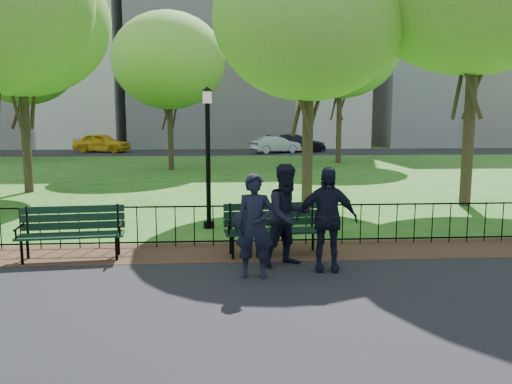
{
  "coord_description": "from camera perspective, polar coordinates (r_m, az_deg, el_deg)",
  "views": [
    {
      "loc": [
        -0.78,
        -8.45,
        2.66
      ],
      "look_at": [
        -0.12,
        1.5,
        1.25
      ],
      "focal_mm": 35.0,
      "sensor_mm": 36.0,
      "label": 1
    }
  ],
  "objects": [
    {
      "name": "apartment_west",
      "position": [
        61.19,
        -25.24,
        17.06
      ],
      "size": [
        22.0,
        15.0,
        26.0
      ],
      "primitive_type": "cube",
      "color": "silver",
      "rests_on": "ground"
    },
    {
      "name": "lamppost",
      "position": [
        12.41,
        -5.51,
        4.55
      ],
      "size": [
        0.31,
        0.31,
        3.5
      ],
      "color": "black",
      "rests_on": "ground"
    },
    {
      "name": "tree_mid_w",
      "position": [
        20.95,
        -25.53,
        17.38
      ],
      "size": [
        6.54,
        6.54,
        9.11
      ],
      "color": "#2D2116",
      "rests_on": "ground"
    },
    {
      "name": "park_bench_main",
      "position": [
        9.92,
        0.8,
        -3.51
      ],
      "size": [
        2.02,
        0.79,
        1.12
      ],
      "rotation": [
        0.0,
        0.0,
        0.09
      ],
      "color": "black",
      "rests_on": "ground"
    },
    {
      "name": "far_street",
      "position": [
        43.54,
        -2.8,
        4.57
      ],
      "size": [
        70.0,
        9.0,
        0.01
      ],
      "primitive_type": "cube",
      "color": "black",
      "rests_on": "ground"
    },
    {
      "name": "taxi",
      "position": [
        45.02,
        -17.2,
        5.39
      ],
      "size": [
        5.19,
        3.2,
        1.65
      ],
      "primitive_type": "imported",
      "rotation": [
        0.0,
        0.0,
        1.29
      ],
      "color": "gold",
      "rests_on": "far_street"
    },
    {
      "name": "park_bench_left_a",
      "position": [
        10.32,
        -20.29,
        -3.74
      ],
      "size": [
        2.02,
        0.81,
        1.12
      ],
      "rotation": [
        0.0,
        0.0,
        0.1
      ],
      "color": "black",
      "rests_on": "ground"
    },
    {
      "name": "sedan_dark",
      "position": [
        44.15,
        4.62,
        5.6
      ],
      "size": [
        5.38,
        2.52,
        1.52
      ],
      "primitive_type": "imported",
      "rotation": [
        0.0,
        0.0,
        1.5
      ],
      "color": "black",
      "rests_on": "far_street"
    },
    {
      "name": "person_left",
      "position": [
        8.46,
        -0.14,
        -3.91
      ],
      "size": [
        0.69,
        0.5,
        1.79
      ],
      "primitive_type": "imported",
      "rotation": [
        0.0,
        0.0,
        -0.11
      ],
      "color": "black",
      "rests_on": "asphalt_path"
    },
    {
      "name": "ground",
      "position": [
        8.9,
        1.41,
        -9.34
      ],
      "size": [
        120.0,
        120.0,
        0.0
      ],
      "primitive_type": "plane",
      "color": "#1D5B18"
    },
    {
      "name": "apartment_mid",
      "position": [
        57.85,
        -1.05,
        20.39
      ],
      "size": [
        24.0,
        15.0,
        30.0
      ],
      "primitive_type": "cube",
      "color": "beige",
      "rests_on": "ground"
    },
    {
      "name": "tree_far_w",
      "position": [
        38.37,
        -25.05,
        13.42
      ],
      "size": [
        6.96,
        6.96,
        9.69
      ],
      "color": "#2D2116",
      "rests_on": "ground"
    },
    {
      "name": "tree_far_c",
      "position": [
        28.03,
        -9.94,
        14.54
      ],
      "size": [
        6.07,
        6.07,
        8.46
      ],
      "color": "#2D2116",
      "rests_on": "ground"
    },
    {
      "name": "asphalt_path",
      "position": [
        5.76,
        4.69,
        -19.41
      ],
      "size": [
        60.0,
        9.2,
        0.01
      ],
      "primitive_type": "cube",
      "color": "black",
      "rests_on": "ground"
    },
    {
      "name": "dirt_strip",
      "position": [
        10.33,
        0.65,
        -6.78
      ],
      "size": [
        60.0,
        1.6,
        0.01
      ],
      "primitive_type": "cube",
      "color": "#362616",
      "rests_on": "ground"
    },
    {
      "name": "person_right",
      "position": [
        8.96,
        8.06,
        -3.06
      ],
      "size": [
        1.14,
        0.58,
        1.87
      ],
      "primitive_type": "imported",
      "rotation": [
        0.0,
        0.0,
        -0.12
      ],
      "color": "black",
      "rests_on": "asphalt_path"
    },
    {
      "name": "person_mid",
      "position": [
        9.17,
        3.65,
        -2.67
      ],
      "size": [
        1.03,
        0.82,
        1.89
      ],
      "primitive_type": "imported",
      "rotation": [
        0.0,
        0.0,
        0.43
      ],
      "color": "black",
      "rests_on": "asphalt_path"
    },
    {
      "name": "iron_fence",
      "position": [
        10.7,
        0.45,
        -3.58
      ],
      "size": [
        24.06,
        0.06,
        1.0
      ],
      "color": "black",
      "rests_on": "ground"
    },
    {
      "name": "apartment_east",
      "position": [
        63.18,
        22.2,
        16.0
      ],
      "size": [
        20.0,
        15.0,
        24.0
      ],
      "primitive_type": "cube",
      "color": "silver",
      "rests_on": "ground"
    },
    {
      "name": "tree_far_e",
      "position": [
        32.87,
        9.66,
        16.05
      ],
      "size": [
        7.53,
        7.53,
        10.49
      ],
      "color": "#2D2116",
      "rests_on": "ground"
    },
    {
      "name": "tree_near_e",
      "position": [
        16.43,
        6.12,
        19.18
      ],
      "size": [
        6.04,
        6.04,
        8.41
      ],
      "color": "#2D2116",
      "rests_on": "ground"
    },
    {
      "name": "sedan_silver",
      "position": [
        42.05,
        2.27,
        5.42
      ],
      "size": [
        4.51,
        3.06,
        1.41
      ],
      "primitive_type": "imported",
      "rotation": [
        0.0,
        0.0,
        1.98
      ],
      "color": "#B2B5BA",
      "rests_on": "far_street"
    }
  ]
}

